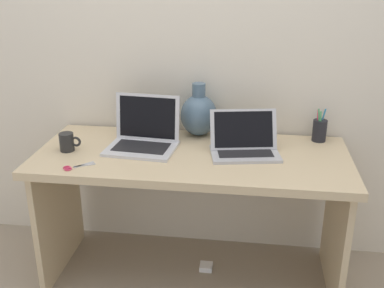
{
  "coord_description": "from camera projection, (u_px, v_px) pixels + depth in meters",
  "views": [
    {
      "loc": [
        0.28,
        -2.09,
        1.6
      ],
      "look_at": [
        0.0,
        0.0,
        0.77
      ],
      "focal_mm": 43.38,
      "sensor_mm": 36.0,
      "label": 1
    }
  ],
  "objects": [
    {
      "name": "laptop_left",
      "position": [
        144.0,
        134.0,
        2.35
      ],
      "size": [
        0.36,
        0.29,
        0.25
      ],
      "color": "silver",
      "rests_on": "desk"
    },
    {
      "name": "green_vase",
      "position": [
        199.0,
        114.0,
        2.49
      ],
      "size": [
        0.2,
        0.2,
        0.29
      ],
      "color": "slate",
      "rests_on": "desk"
    },
    {
      "name": "ground_plane",
      "position": [
        192.0,
        274.0,
        2.55
      ],
      "size": [
        6.0,
        6.0,
        0.0
      ],
      "primitive_type": "plane",
      "color": "gray"
    },
    {
      "name": "desk",
      "position": [
        192.0,
        181.0,
        2.34
      ],
      "size": [
        1.54,
        0.66,
        0.72
      ],
      "color": "#D1B78C",
      "rests_on": "ground"
    },
    {
      "name": "laptop_right",
      "position": [
        244.0,
        143.0,
        2.28
      ],
      "size": [
        0.36,
        0.28,
        0.2
      ],
      "color": "#B2B2B7",
      "rests_on": "desk"
    },
    {
      "name": "scissors",
      "position": [
        74.0,
        167.0,
        2.13
      ],
      "size": [
        0.13,
        0.12,
        0.01
      ],
      "color": "#B7B7BC",
      "rests_on": "desk"
    },
    {
      "name": "power_brick",
      "position": [
        206.0,
        267.0,
        2.59
      ],
      "size": [
        0.07,
        0.07,
        0.03
      ],
      "primitive_type": "cube",
      "color": "white",
      "rests_on": "ground"
    },
    {
      "name": "coffee_mug",
      "position": [
        67.0,
        142.0,
        2.3
      ],
      "size": [
        0.11,
        0.07,
        0.09
      ],
      "color": "black",
      "rests_on": "desk"
    },
    {
      "name": "back_wall",
      "position": [
        201.0,
        43.0,
        2.45
      ],
      "size": [
        4.4,
        0.04,
        2.4
      ],
      "primitive_type": "cube",
      "color": "beige",
      "rests_on": "ground"
    },
    {
      "name": "pen_cup",
      "position": [
        320.0,
        130.0,
        2.43
      ],
      "size": [
        0.07,
        0.07,
        0.18
      ],
      "color": "black",
      "rests_on": "desk"
    }
  ]
}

